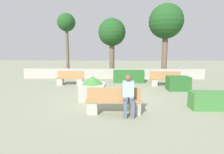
% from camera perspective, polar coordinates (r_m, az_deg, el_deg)
% --- Properties ---
extents(ground_plane, '(60.00, 60.00, 0.00)m').
position_cam_1_polar(ground_plane, '(8.16, -0.49, -6.79)').
color(ground_plane, gray).
extents(perimeter_wall, '(14.03, 0.30, 0.75)m').
position_cam_1_polar(perimeter_wall, '(13.64, 0.36, 1.12)').
color(perimeter_wall, '#ADA89E').
rests_on(perimeter_wall, ground_plane).
extents(bench_front, '(1.93, 0.49, 0.87)m').
position_cam_1_polar(bench_front, '(6.16, 0.58, -8.67)').
color(bench_front, '#A37A4C').
rests_on(bench_front, ground_plane).
extents(bench_left_side, '(1.92, 0.49, 0.87)m').
position_cam_1_polar(bench_left_side, '(11.30, 17.14, -1.05)').
color(bench_left_side, '#A37A4C').
rests_on(bench_left_side, ground_plane).
extents(bench_right_side, '(1.73, 0.49, 0.87)m').
position_cam_1_polar(bench_right_side, '(11.43, -13.45, -0.84)').
color(bench_right_side, '#A37A4C').
rests_on(bench_right_side, ground_plane).
extents(person_seated_man, '(0.38, 0.64, 1.36)m').
position_cam_1_polar(person_seated_man, '(5.93, 5.36, -5.24)').
color(person_seated_man, '#515B70').
rests_on(person_seated_man, ground_plane).
extents(hedge_block_near_left, '(2.08, 0.65, 0.83)m').
position_cam_1_polar(hedge_block_near_left, '(11.99, 5.41, 0.22)').
color(hedge_block_near_left, '#286028').
rests_on(hedge_block_near_left, ground_plane).
extents(hedge_block_near_right, '(1.16, 0.85, 0.76)m').
position_cam_1_polar(hedge_block_near_right, '(10.31, 20.75, -1.92)').
color(hedge_block_near_right, '#286028').
rests_on(hedge_block_near_right, ground_plane).
extents(hedge_block_mid_left, '(1.55, 0.61, 0.65)m').
position_cam_1_polar(hedge_block_mid_left, '(7.55, 29.75, -6.69)').
color(hedge_block_mid_left, '#3D7A38').
rests_on(hedge_block_mid_left, ground_plane).
extents(planter_corner_left, '(1.08, 1.08, 1.06)m').
position_cam_1_polar(planter_corner_left, '(7.83, -6.33, -3.75)').
color(planter_corner_left, '#ADA89E').
rests_on(planter_corner_left, ground_plane).
extents(tree_leftmost, '(1.43, 1.43, 5.11)m').
position_cam_1_polar(tree_leftmost, '(15.04, -14.66, 16.21)').
color(tree_leftmost, brown).
rests_on(tree_leftmost, ground_plane).
extents(tree_center_left, '(2.21, 2.21, 4.74)m').
position_cam_1_polar(tree_center_left, '(14.59, -0.02, 14.05)').
color(tree_center_left, brown).
rests_on(tree_center_left, ground_plane).
extents(tree_center_right, '(2.65, 2.65, 5.72)m').
position_cam_1_polar(tree_center_right, '(14.77, 17.20, 16.64)').
color(tree_center_right, brown).
rests_on(tree_center_right, ground_plane).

